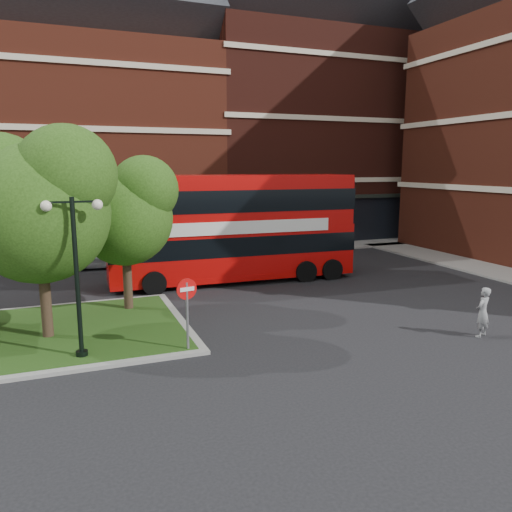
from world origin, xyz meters
name	(u,v)px	position (x,y,z in m)	size (l,w,h in m)	color
ground	(252,340)	(0.00, 0.00, 0.00)	(120.00, 120.00, 0.00)	black
pavement_far	(162,257)	(0.00, 16.50, 0.06)	(44.00, 3.00, 0.12)	slate
terrace_far_left	(25,149)	(-8.00, 24.00, 7.00)	(26.00, 12.00, 14.00)	maroon
terrace_far_right	(306,140)	(14.00, 24.00, 8.00)	(18.00, 12.00, 16.00)	#471911
traffic_island	(2,339)	(-8.00, 3.00, 0.07)	(12.60, 7.60, 0.15)	gray
tree_island_west	(35,200)	(-6.60, 2.58, 4.79)	(5.40, 4.71, 7.21)	#2D2116
tree_island_east	(122,208)	(-3.58, 5.06, 4.24)	(4.46, 3.90, 6.29)	#2D2116
lamp_island	(76,270)	(-5.50, 0.20, 2.83)	(1.72, 0.36, 5.00)	black
lamp_far_left	(199,216)	(2.00, 14.50, 2.83)	(1.72, 0.36, 5.00)	black
lamp_far_right	(315,212)	(10.00, 14.50, 2.83)	(1.72, 0.36, 5.00)	black
bus	(233,221)	(2.24, 8.70, 3.12)	(12.53, 3.25, 4.75)	#B10807
woman	(483,312)	(7.59, -2.57, 0.88)	(0.64, 0.42, 1.77)	gray
car_silver	(98,257)	(-4.02, 14.50, 0.66)	(1.56, 3.87, 1.32)	#A3A4AA
car_white	(231,243)	(4.52, 16.00, 0.78)	(1.65, 4.74, 1.56)	silver
no_entry_sign	(187,300)	(-2.32, -0.40, 1.74)	(0.67, 0.18, 2.44)	slate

